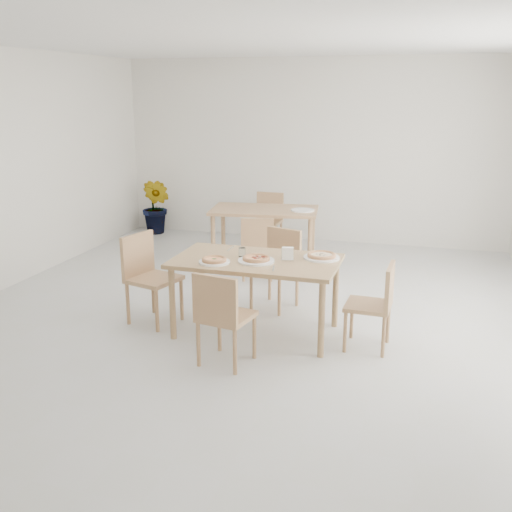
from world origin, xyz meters
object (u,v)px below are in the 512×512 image
(pizza_margherita, at_px, (214,260))
(chair_back_s, at_px, (257,243))
(plate_margherita, at_px, (214,262))
(pizza_pepperoni, at_px, (256,258))
(chair_west, at_px, (147,272))
(plate_mushroom, at_px, (322,257))
(chair_east, at_px, (377,300))
(second_table, at_px, (264,215))
(napkin_holder, at_px, (288,254))
(chair_south, at_px, (222,313))
(plate_empty, at_px, (303,210))
(main_table, at_px, (256,267))
(plate_pepperoni, at_px, (256,261))
(tumbler_a, at_px, (285,253))
(pizza_mushroom, at_px, (322,255))
(potted_plant, at_px, (157,207))
(chair_back_n, at_px, (268,217))
(chair_north, at_px, (279,262))
(tumbler_b, at_px, (242,252))

(pizza_margherita, distance_m, chair_back_s, 1.92)
(plate_margherita, height_order, pizza_pepperoni, pizza_pepperoni)
(chair_west, height_order, chair_back_s, chair_west)
(plate_mushroom, height_order, chair_back_s, chair_back_s)
(chair_east, relative_size, second_table, 0.53)
(chair_west, height_order, napkin_holder, chair_west)
(chair_south, relative_size, chair_east, 1.04)
(napkin_holder, bearing_deg, plate_empty, 84.74)
(chair_south, bearing_deg, pizza_margherita, -53.99)
(main_table, bearing_deg, plate_pepperoni, -71.97)
(tumbler_a, bearing_deg, pizza_mushroom, 9.61)
(plate_mushroom, relative_size, tumbler_a, 3.84)
(chair_west, xyz_separation_m, pizza_margherita, (0.82, -0.23, 0.25))
(potted_plant, bearing_deg, pizza_pepperoni, -52.60)
(plate_empty, bearing_deg, main_table, -88.21)
(napkin_holder, distance_m, chair_back_n, 3.33)
(chair_north, bearing_deg, main_table, -72.88)
(chair_north, bearing_deg, plate_empty, 111.55)
(tumbler_b, bearing_deg, pizza_mushroom, 11.52)
(napkin_holder, bearing_deg, pizza_margherita, -171.77)
(main_table, bearing_deg, chair_south, -94.68)
(plate_margherita, xyz_separation_m, second_table, (-0.27, 2.68, -0.10))
(plate_pepperoni, relative_size, chair_back_n, 0.41)
(plate_mushroom, distance_m, napkin_holder, 0.34)
(chair_east, relative_size, pizza_margherita, 2.71)
(plate_margherita, relative_size, plate_empty, 0.94)
(plate_mushroom, bearing_deg, chair_back_n, 114.47)
(plate_pepperoni, relative_size, tumbler_a, 3.82)
(pizza_mushroom, distance_m, napkin_holder, 0.34)
(plate_pepperoni, distance_m, pizza_pepperoni, 0.02)
(chair_north, bearing_deg, plate_margherita, -90.48)
(tumbler_b, distance_m, napkin_holder, 0.46)
(chair_east, bearing_deg, chair_south, -56.60)
(chair_east, bearing_deg, pizza_pepperoni, -86.54)
(plate_margherita, bearing_deg, chair_east, 6.73)
(chair_north, distance_m, plate_pepperoni, 0.93)
(chair_back_n, bearing_deg, chair_west, -94.84)
(second_table, bearing_deg, tumbler_a, -77.80)
(main_table, xyz_separation_m, second_table, (-0.61, 2.45, -0.01))
(plate_margherita, height_order, tumbler_b, tumbler_b)
(chair_back_s, distance_m, chair_back_n, 1.54)
(chair_east, bearing_deg, main_table, -90.39)
(chair_south, distance_m, plate_empty, 3.26)
(chair_south, distance_m, plate_mushroom, 1.23)
(tumbler_a, bearing_deg, potted_plant, 131.34)
(chair_back_n, bearing_deg, pizza_margherita, -80.67)
(chair_west, relative_size, chair_back_s, 1.12)
(chair_south, bearing_deg, chair_east, -138.59)
(pizza_mushroom, bearing_deg, plate_margherita, -154.88)
(plate_margherita, distance_m, plate_pepperoni, 0.39)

